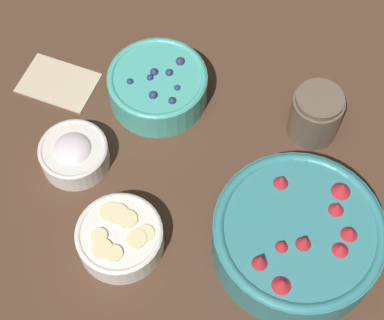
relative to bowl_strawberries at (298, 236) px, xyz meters
name	(u,v)px	position (x,y,z in m)	size (l,w,h in m)	color
ground_plane	(212,152)	(-0.18, 0.11, -0.05)	(4.00, 4.00, 0.00)	#4C3323
bowl_strawberries	(298,236)	(0.00, 0.00, 0.00)	(0.25, 0.25, 0.10)	teal
bowl_blueberries	(158,85)	(-0.30, 0.18, -0.01)	(0.17, 0.17, 0.07)	#47AD9E
bowl_bananas	(120,237)	(-0.25, -0.09, -0.02)	(0.13, 0.13, 0.05)	white
bowl_cream	(74,153)	(-0.38, 0.01, -0.02)	(0.11, 0.11, 0.05)	silver
jar_chocolate	(315,116)	(-0.04, 0.21, 0.00)	(0.08, 0.08, 0.10)	brown
napkin	(58,82)	(-0.48, 0.14, -0.04)	(0.13, 0.09, 0.01)	beige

